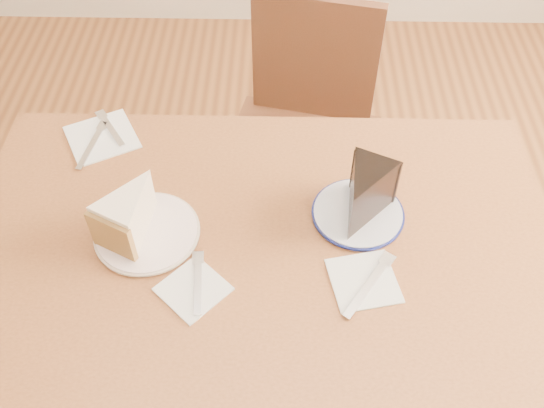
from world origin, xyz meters
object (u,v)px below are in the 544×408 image
(table, at_px, (259,278))
(plate_navy, at_px, (358,214))
(chair_far, at_px, (303,139))
(chocolate_cake, at_px, (363,199))
(plate_cream, at_px, (147,233))
(carrot_cake, at_px, (134,211))

(table, distance_m, plate_navy, 0.25)
(chair_far, relative_size, chocolate_cake, 6.42)
(plate_cream, relative_size, chocolate_cake, 1.50)
(table, xyz_separation_m, plate_cream, (-0.23, 0.03, 0.10))
(plate_cream, relative_size, plate_navy, 1.11)
(chocolate_cake, bearing_deg, plate_cream, 31.35)
(plate_navy, bearing_deg, chocolate_cake, -79.98)
(table, bearing_deg, plate_cream, 171.34)
(table, xyz_separation_m, chocolate_cake, (0.21, 0.08, 0.16))
(chair_far, relative_size, plate_navy, 4.74)
(plate_cream, bearing_deg, carrot_cake, 145.14)
(chocolate_cake, bearing_deg, chair_far, -54.11)
(plate_cream, height_order, plate_navy, same)
(plate_cream, bearing_deg, chair_far, 59.93)
(table, distance_m, plate_cream, 0.25)
(chocolate_cake, bearing_deg, carrot_cake, 29.29)
(chair_far, bearing_deg, table, 92.47)
(table, relative_size, carrot_cake, 8.89)
(chair_far, height_order, plate_cream, chair_far)
(carrot_cake, distance_m, chocolate_cake, 0.45)
(chair_far, xyz_separation_m, plate_navy, (0.10, -0.51, 0.27))
(carrot_cake, height_order, chocolate_cake, chocolate_cake)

